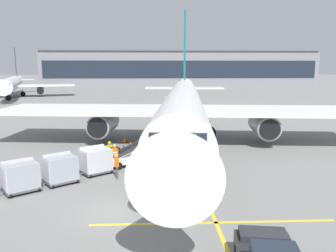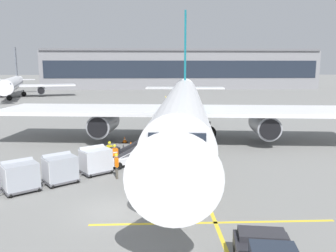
% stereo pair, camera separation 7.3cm
% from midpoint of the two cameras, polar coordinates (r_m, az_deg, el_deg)
% --- Properties ---
extents(ground_plane, '(600.00, 600.00, 0.00)m').
position_cam_midpoint_polar(ground_plane, '(18.73, -9.19, -13.74)').
color(ground_plane, slate).
extents(parked_airplane, '(36.82, 46.12, 15.44)m').
position_cam_midpoint_polar(parked_airplane, '(33.92, 2.63, 3.42)').
color(parked_airplane, white).
rests_on(parked_airplane, ground).
extents(belt_loader, '(5.34, 3.84, 2.60)m').
position_cam_midpoint_polar(belt_loader, '(26.54, -6.03, -4.68)').
color(belt_loader, silver).
rests_on(belt_loader, ground).
extents(baggage_cart_lead, '(2.67, 2.47, 1.91)m').
position_cam_midpoint_polar(baggage_cart_lead, '(24.64, -12.01, -5.54)').
color(baggage_cart_lead, '#515156').
rests_on(baggage_cart_lead, ground).
extents(baggage_cart_second, '(2.67, 2.47, 1.91)m').
position_cam_midpoint_polar(baggage_cart_second, '(23.24, -17.60, -6.74)').
color(baggage_cart_second, '#515156').
rests_on(baggage_cart_second, ground).
extents(baggage_cart_third, '(2.67, 2.47, 1.91)m').
position_cam_midpoint_polar(baggage_cart_third, '(22.54, -23.47, -7.63)').
color(baggage_cart_third, '#515156').
rests_on(baggage_cart_third, ground).
extents(ground_crew_by_loader, '(0.30, 0.57, 1.74)m').
position_cam_midpoint_polar(ground_crew_by_loader, '(23.55, -15.85, -6.44)').
color(ground_crew_by_loader, black).
rests_on(ground_crew_by_loader, ground).
extents(ground_crew_by_carts, '(0.53, 0.37, 1.74)m').
position_cam_midpoint_polar(ground_crew_by_carts, '(25.93, -8.83, -4.67)').
color(ground_crew_by_carts, black).
rests_on(ground_crew_by_carts, ground).
extents(ground_crew_marshaller, '(0.53, 0.37, 1.74)m').
position_cam_midpoint_polar(ground_crew_marshaller, '(26.99, -9.67, -4.11)').
color(ground_crew_marshaller, '#333847').
rests_on(ground_crew_marshaller, ground).
extents(ground_crew_wingwalker, '(0.34, 0.55, 1.74)m').
position_cam_midpoint_polar(ground_crew_wingwalker, '(23.28, -8.54, -6.35)').
color(ground_crew_wingwalker, '#514C42').
rests_on(ground_crew_wingwalker, ground).
extents(safety_cone_engine_keepout, '(0.56, 0.56, 0.64)m').
position_cam_midpoint_polar(safety_cone_engine_keepout, '(29.12, -9.56, -4.46)').
color(safety_cone_engine_keepout, black).
rests_on(safety_cone_engine_keepout, ground).
extents(safety_cone_wingtip, '(0.64, 0.64, 0.72)m').
position_cam_midpoint_polar(safety_cone_wingtip, '(31.40, -6.18, -3.25)').
color(safety_cone_wingtip, black).
rests_on(safety_cone_wingtip, ground).
extents(safety_cone_nose_mark, '(0.54, 0.54, 0.62)m').
position_cam_midpoint_polar(safety_cone_nose_mark, '(34.05, -7.22, -2.32)').
color(safety_cone_nose_mark, black).
rests_on(safety_cone_nose_mark, ground).
extents(apron_guidance_line_lead_in, '(0.20, 110.00, 0.01)m').
position_cam_midpoint_polar(apron_guidance_line_lead_in, '(33.66, 2.78, -2.91)').
color(apron_guidance_line_lead_in, yellow).
rests_on(apron_guidance_line_lead_in, ground).
extents(apron_guidance_line_stop_bar, '(12.00, 0.20, 0.01)m').
position_cam_midpoint_polar(apron_guidance_line_stop_bar, '(17.30, 7.64, -15.77)').
color(apron_guidance_line_stop_bar, yellow).
rests_on(apron_guidance_line_stop_bar, ground).
extents(terminal_building, '(92.07, 19.43, 13.23)m').
position_cam_midpoint_polar(terminal_building, '(121.82, 1.95, 9.50)').
color(terminal_building, gray).
rests_on(terminal_building, ground).
extents(distant_airplane, '(30.35, 37.65, 12.93)m').
position_cam_midpoint_polar(distant_airplane, '(93.26, -24.61, 6.40)').
color(distant_airplane, white).
rests_on(distant_airplane, ground).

